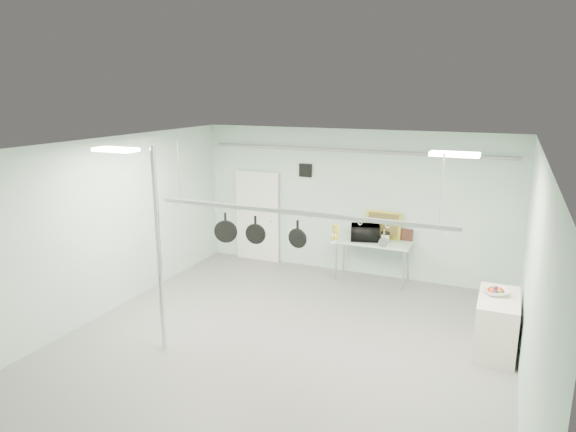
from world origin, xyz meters
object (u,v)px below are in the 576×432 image
at_px(fruit_bowl, 496,292).
at_px(skillet_right, 298,234).
at_px(side_cabinet, 497,324).
at_px(microwave, 365,233).
at_px(coffee_canister, 385,239).
at_px(pot_rack, 296,211).
at_px(skillet_left, 226,228).
at_px(skillet_mid, 255,230).
at_px(prep_table, 373,244).
at_px(chrome_pole, 159,252).

bearing_deg(fruit_bowl, skillet_right, -157.42).
height_order(side_cabinet, fruit_bowl, fruit_bowl).
relative_size(microwave, coffee_canister, 2.99).
height_order(pot_rack, microwave, pot_rack).
xyz_separation_m(microwave, skillet_left, (-1.47, -3.27, 0.76)).
relative_size(skillet_mid, skillet_right, 1.12).
height_order(pot_rack, skillet_mid, pot_rack).
xyz_separation_m(side_cabinet, skillet_mid, (-3.65, -1.10, 1.40)).
height_order(coffee_canister, skillet_mid, skillet_mid).
bearing_deg(fruit_bowl, prep_table, 139.71).
height_order(side_cabinet, pot_rack, pot_rack).
height_order(chrome_pole, side_cabinet, chrome_pole).
distance_m(side_cabinet, fruit_bowl, 0.51).
xyz_separation_m(pot_rack, skillet_mid, (-0.70, 0.00, -0.38)).
bearing_deg(pot_rack, skillet_right, 0.00).
bearing_deg(prep_table, coffee_canister, -19.75).
bearing_deg(coffee_canister, chrome_pole, -122.15).
xyz_separation_m(microwave, skillet_right, (-0.21, -3.27, 0.80)).
relative_size(side_cabinet, pot_rack, 0.25).
xyz_separation_m(coffee_canister, fruit_bowl, (2.21, -2.01, -0.06)).
bearing_deg(coffee_canister, fruit_bowl, -42.27).
distance_m(fruit_bowl, skillet_left, 4.39).
bearing_deg(chrome_pole, microwave, 62.90).
relative_size(prep_table, skillet_right, 3.81).
bearing_deg(prep_table, side_cabinet, -40.79).
height_order(chrome_pole, prep_table, chrome_pole).
distance_m(side_cabinet, coffee_canister, 3.14).
xyz_separation_m(coffee_canister, skillet_right, (-0.65, -3.20, 0.87)).
height_order(pot_rack, skillet_left, pot_rack).
height_order(microwave, fruit_bowl, microwave).
distance_m(skillet_left, skillet_mid, 0.54).
height_order(skillet_left, skillet_mid, same).
bearing_deg(prep_table, skillet_left, -116.43).
relative_size(skillet_left, skillet_right, 1.21).
xyz_separation_m(fruit_bowl, skillet_left, (-4.13, -1.19, 0.88)).
xyz_separation_m(side_cabinet, skillet_left, (-4.19, -1.10, 1.38)).
xyz_separation_m(microwave, skillet_mid, (-0.93, -3.27, 0.78)).
relative_size(chrome_pole, prep_table, 2.00).
bearing_deg(prep_table, skillet_mid, -108.37).
distance_m(prep_table, skillet_left, 3.82).
height_order(side_cabinet, coffee_canister, coffee_canister).
height_order(prep_table, skillet_left, skillet_left).
height_order(pot_rack, skillet_right, pot_rack).
bearing_deg(prep_table, fruit_bowl, -40.29).
distance_m(fruit_bowl, skillet_right, 3.24).
bearing_deg(pot_rack, chrome_pole, -154.65).
bearing_deg(pot_rack, fruit_bowl, 22.40).
xyz_separation_m(pot_rack, coffee_canister, (0.68, 3.20, -1.22)).
distance_m(prep_table, microwave, 0.29).
relative_size(pot_rack, microwave, 8.00).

